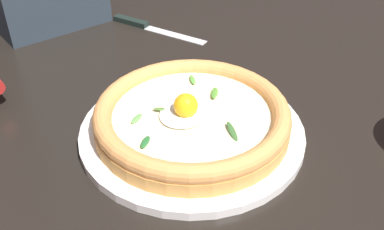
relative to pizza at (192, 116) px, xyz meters
The scene contains 4 objects.
ground_plane 0.06m from the pizza, 79.61° to the left, with size 2.40×2.40×0.03m, color black.
pizza_plate 0.02m from the pizza, 33.17° to the right, with size 0.29×0.29×0.01m, color white.
pizza is the anchor object (origin of this frame).
table_knife 0.34m from the pizza, 50.25° to the left, with size 0.03×0.20×0.01m.
Camera 1 is at (-0.38, -0.29, 0.36)m, focal length 41.23 mm.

